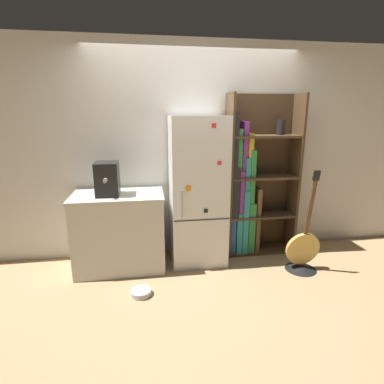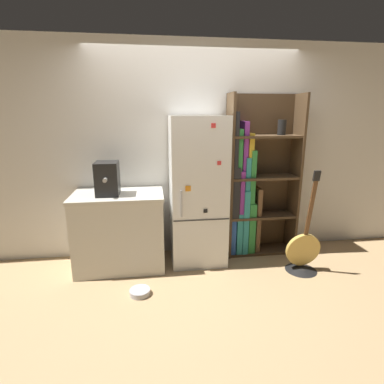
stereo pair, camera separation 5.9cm
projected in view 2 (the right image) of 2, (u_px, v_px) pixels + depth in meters
name	position (u px, v px, depth m)	size (l,w,h in m)	color
ground_plane	(200.00, 265.00, 3.59)	(16.00, 16.00, 0.00)	tan
wall_back	(194.00, 152.00, 3.71)	(8.00, 0.05, 2.60)	silver
refrigerator	(198.00, 191.00, 3.53)	(0.64, 0.59, 1.74)	white
bookshelf	(251.00, 188.00, 3.76)	(0.89, 0.34, 1.99)	#4C3823
kitchen_counter	(120.00, 230.00, 3.48)	(1.01, 0.65, 0.89)	beige
espresso_machine	(107.00, 178.00, 3.27)	(0.24, 0.34, 0.36)	black
guitar	(302.00, 257.00, 3.42)	(0.40, 0.36, 1.20)	black
pet_bowl	(140.00, 292.00, 2.99)	(0.21, 0.21, 0.06)	#B7B7BC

